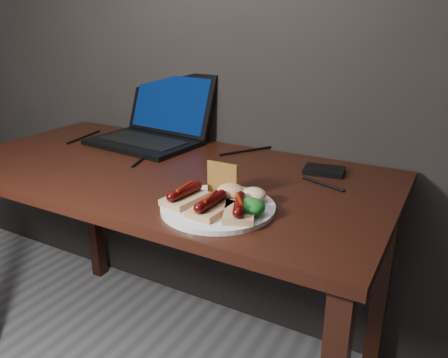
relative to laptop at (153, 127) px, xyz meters
name	(u,v)px	position (x,y,z in m)	size (l,w,h in m)	color
desk	(164,195)	(0.22, -0.24, -0.14)	(1.40, 0.70, 0.75)	#34140D
laptop	(153,127)	(0.00, 0.00, 0.00)	(0.41, 0.37, 0.25)	black
hard_drive	(324,171)	(0.67, -0.04, -0.05)	(0.12, 0.08, 0.02)	black
desk_cables	(184,153)	(0.19, -0.08, -0.05)	(1.06, 0.43, 0.01)	black
plate	(218,207)	(0.52, -0.42, -0.05)	(0.28, 0.28, 0.01)	silver
bread_sausage_left	(185,195)	(0.44, -0.45, -0.03)	(0.09, 0.12, 0.04)	tan
bread_sausage_center	(211,206)	(0.53, -0.47, -0.03)	(0.08, 0.12, 0.04)	tan
bread_sausage_right	(239,209)	(0.60, -0.45, -0.03)	(0.11, 0.13, 0.04)	tan
crispbread	(222,179)	(0.50, -0.36, 0.00)	(0.09, 0.01, 0.09)	#A16D2C
salad_greens	(250,207)	(0.62, -0.43, -0.02)	(0.07, 0.07, 0.04)	#13621A
salsa_mound	(230,192)	(0.53, -0.38, -0.02)	(0.07, 0.07, 0.04)	#AA2911
coleslaw_mound	(254,195)	(0.59, -0.36, -0.02)	(0.06, 0.06, 0.04)	beige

